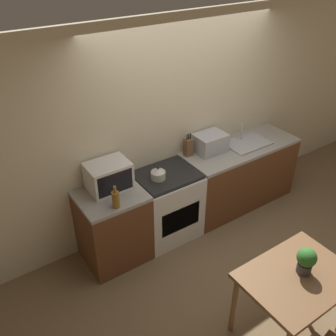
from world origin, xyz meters
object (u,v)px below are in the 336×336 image
microwave (108,176)px  toaster_oven (210,143)px  bottle (116,199)px  dining_table (296,283)px  stove_range (166,205)px  kettle (158,174)px

microwave → toaster_oven: bearing=0.8°
bottle → toaster_oven: size_ratio=0.65×
bottle → dining_table: bottle is taller
stove_range → toaster_oven: size_ratio=2.31×
microwave → dining_table: (0.85, -1.93, -0.39)m
stove_range → bottle: bottle is taller
microwave → bottle: size_ratio=1.79×
toaster_oven → dining_table: 2.06m
dining_table → microwave: bearing=113.7°
kettle → dining_table: 1.83m
stove_range → microwave: microwave is taller
stove_range → dining_table: bearing=-84.6°
stove_range → dining_table: stove_range is taller
microwave → dining_table: 2.14m
toaster_oven → dining_table: bearing=-106.9°
bottle → stove_range: bearing=16.2°
stove_range → dining_table: 1.83m
dining_table → toaster_oven: bearing=73.1°
kettle → toaster_oven: size_ratio=0.43×
bottle → dining_table: (0.94, -1.59, -0.33)m
toaster_oven → dining_table: (-0.59, -1.95, -0.35)m
stove_range → bottle: (-0.77, -0.22, 0.55)m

